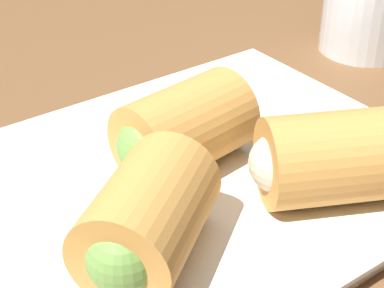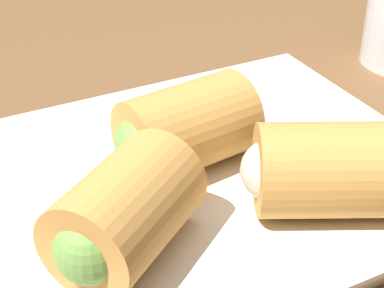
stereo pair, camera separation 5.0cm
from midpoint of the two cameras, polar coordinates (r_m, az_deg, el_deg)
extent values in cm
cube|color=brown|center=(38.46, -7.32, -8.75)|extent=(180.00, 140.00, 2.00)
cube|color=white|center=(39.92, -3.59, -3.82)|extent=(29.45, 23.32, 1.20)
cube|color=white|center=(39.49, -3.63, -2.94)|extent=(30.63, 24.26, 0.30)
cylinder|color=#D19347|center=(38.86, -4.32, 1.34)|extent=(8.39, 6.27, 5.32)
sphere|color=#6B9E47|center=(37.31, -7.97, -0.35)|extent=(3.46, 3.46, 3.46)
cylinder|color=#D19347|center=(32.03, -8.45, -6.62)|extent=(9.41, 8.85, 5.32)
sphere|color=#6B9E47|center=(30.01, -11.03, -10.09)|extent=(3.46, 3.46, 3.46)
cylinder|color=#D19347|center=(36.31, 8.53, -1.40)|extent=(9.32, 8.21, 5.32)
sphere|color=beige|center=(35.56, 3.78, -1.88)|extent=(3.46, 3.46, 3.46)
camera|label=1|loc=(0.03, -93.75, -2.37)|focal=60.00mm
camera|label=2|loc=(0.03, 86.25, 2.37)|focal=60.00mm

